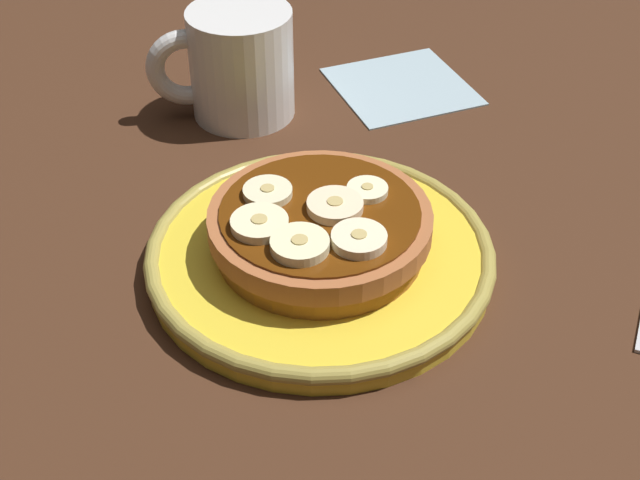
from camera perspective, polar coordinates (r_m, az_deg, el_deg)
ground_plane at (r=57.81cm, az=0.00°, el=-2.85°), size 140.00×140.00×3.00cm
plate at (r=56.19cm, az=0.00°, el=-0.97°), size 22.65×22.65×1.82cm
pancake_stack at (r=54.81cm, az=0.19°, el=0.66°), size 14.18×14.52×3.06cm
banana_slice_0 at (r=53.55cm, az=1.08°, el=1.91°), size 3.55×3.55×0.83cm
banana_slice_1 at (r=50.87cm, az=-1.34°, el=-0.36°), size 3.53×3.53×0.90cm
banana_slice_2 at (r=55.48cm, az=3.13°, el=3.26°), size 2.66×2.66×0.68cm
banana_slice_3 at (r=55.27cm, az=-3.46°, el=3.12°), size 3.17×3.17×0.74cm
banana_slice_4 at (r=51.33cm, az=2.58°, el=0.01°), size 3.36×3.36×0.87cm
banana_slice_5 at (r=52.62cm, az=-4.00°, el=1.04°), size 3.56×3.56×0.83cm
coffee_mug at (r=70.88cm, az=-5.50°, el=11.53°), size 11.78×8.34×8.86cm
napkin at (r=76.72cm, az=5.38°, el=10.07°), size 13.17×13.17×0.30cm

